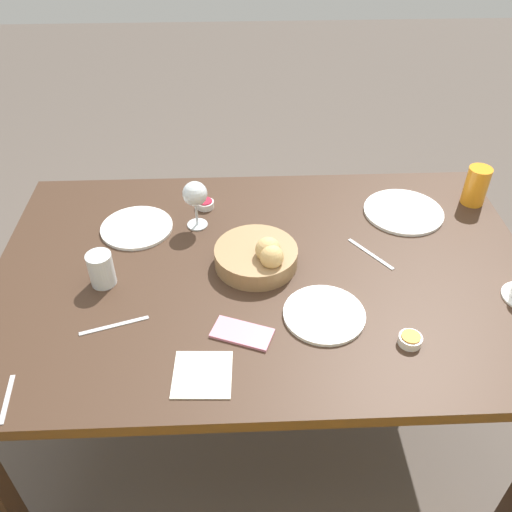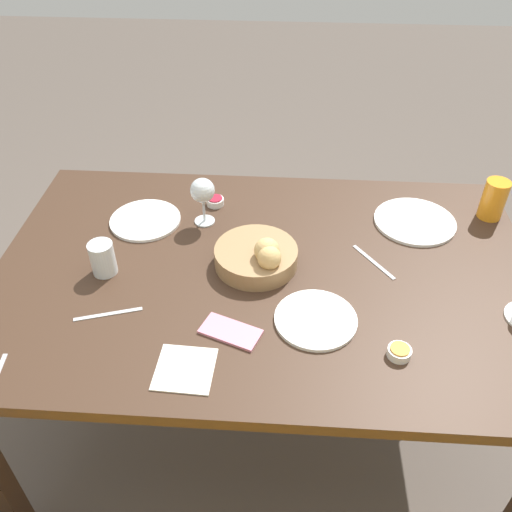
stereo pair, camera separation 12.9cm
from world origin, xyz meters
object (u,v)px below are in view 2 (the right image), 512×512
(plate_near_left, at_px, (415,221))
(wine_glass, at_px, (203,192))
(plate_far_center, at_px, (316,319))
(cell_phone, at_px, (231,332))
(water_tumbler, at_px, (103,258))
(fork_silver, at_px, (373,262))
(juice_glass, at_px, (494,199))
(knife_silver, at_px, (108,314))
(jam_bowl_berry, at_px, (215,201))
(bread_basket, at_px, (258,256))
(plate_near_right, at_px, (145,220))
(jam_bowl_honey, at_px, (399,352))
(napkin, at_px, (185,369))

(plate_near_left, height_order, wine_glass, wine_glass)
(plate_far_center, bearing_deg, wine_glass, -49.97)
(plate_far_center, height_order, cell_phone, plate_far_center)
(plate_near_left, xyz_separation_m, water_tumbler, (0.91, 0.30, 0.04))
(fork_silver, bearing_deg, juice_glass, -146.85)
(plate_near_left, xyz_separation_m, cell_phone, (0.53, 0.50, -0.00))
(water_tumbler, relative_size, knife_silver, 0.57)
(wine_glass, xyz_separation_m, jam_bowl_berry, (-0.02, -0.10, -0.10))
(bread_basket, distance_m, fork_silver, 0.34)
(plate_near_left, distance_m, wine_glass, 0.67)
(plate_near_right, distance_m, water_tumbler, 0.26)
(water_tumbler, bearing_deg, wine_glass, -133.91)
(bread_basket, height_order, plate_near_right, bread_basket)
(wine_glass, bearing_deg, plate_near_left, -176.64)
(jam_bowl_berry, relative_size, fork_silver, 0.38)
(water_tumbler, distance_m, wine_glass, 0.36)
(wine_glass, relative_size, jam_bowl_berry, 2.71)
(juice_glass, bearing_deg, jam_bowl_berry, -0.53)
(jam_bowl_honey, bearing_deg, bread_basket, -40.67)
(juice_glass, bearing_deg, wine_glass, 5.71)
(wine_glass, distance_m, napkin, 0.60)
(juice_glass, relative_size, jam_bowl_honey, 2.24)
(plate_near_right, xyz_separation_m, jam_bowl_honey, (-0.73, 0.50, 0.01))
(water_tumbler, relative_size, wine_glass, 0.63)
(jam_bowl_honey, distance_m, knife_silver, 0.74)
(knife_silver, bearing_deg, napkin, 144.36)
(plate_near_right, relative_size, jam_bowl_berry, 3.87)
(jam_bowl_honey, height_order, cell_phone, jam_bowl_honey)
(knife_silver, bearing_deg, bread_basket, -149.75)
(cell_phone, bearing_deg, plate_far_center, -165.44)
(knife_silver, bearing_deg, plate_near_right, -90.71)
(juice_glass, xyz_separation_m, wine_glass, (0.91, 0.09, 0.05))
(fork_silver, bearing_deg, cell_phone, 37.84)
(bread_basket, bearing_deg, cell_phone, 78.71)
(plate_far_center, distance_m, jam_bowl_honey, 0.22)
(jam_bowl_berry, relative_size, cell_phone, 0.35)
(jam_bowl_berry, bearing_deg, plate_near_right, 27.50)
(napkin, height_order, cell_phone, cell_phone)
(water_tumbler, bearing_deg, jam_bowl_honey, 162.14)
(wine_glass, xyz_separation_m, fork_silver, (-0.52, 0.17, -0.11))
(water_tumbler, bearing_deg, plate_near_right, -103.40)
(plate_far_center, relative_size, napkin, 1.50)
(bread_basket, xyz_separation_m, cell_phone, (0.05, 0.26, -0.03))
(jam_bowl_honey, bearing_deg, water_tumbler, -17.86)
(juice_glass, height_order, knife_silver, juice_glass)
(plate_far_center, relative_size, fork_silver, 1.43)
(jam_bowl_berry, xyz_separation_m, napkin, (-0.01, 0.69, -0.01))
(bread_basket, xyz_separation_m, napkin, (0.15, 0.38, -0.03))
(bread_basket, relative_size, plate_near_right, 1.07)
(plate_far_center, distance_m, wine_glass, 0.55)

